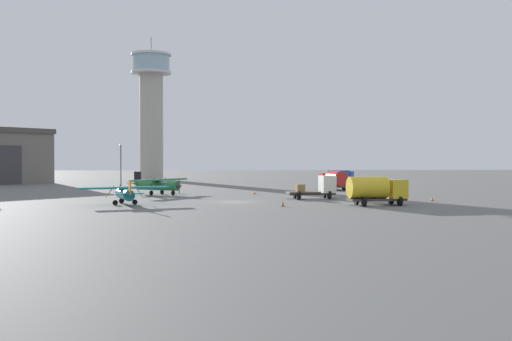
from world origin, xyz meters
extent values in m
plane|color=#60605E|center=(0.00, 0.00, 0.00)|extent=(400.00, 400.00, 0.00)
cylinder|color=#B2AD9E|center=(-17.69, 75.83, 12.85)|extent=(5.62, 5.62, 25.70)
cylinder|color=silver|center=(-17.69, 75.83, 26.00)|extent=(9.61, 9.61, 0.60)
cylinder|color=#99B7C6|center=(-17.69, 75.83, 28.19)|extent=(8.84, 8.84, 3.78)
cylinder|color=silver|center=(-17.69, 75.83, 30.33)|extent=(9.61, 9.61, 0.50)
cylinder|color=#38383D|center=(-17.69, 75.83, 32.58)|extent=(0.16, 0.16, 4.00)
cylinder|color=#287A42|center=(-10.02, 13.88, 1.30)|extent=(6.31, 4.69, 1.32)
cone|color=#38383D|center=(-7.01, 11.95, 1.30)|extent=(1.30, 1.29, 0.92)
cube|color=#38383D|center=(-7.01, 11.95, 1.30)|extent=(0.11, 0.12, 2.02)
cube|color=#287A42|center=(-9.76, 13.70, 2.06)|extent=(7.08, 9.83, 0.21)
cylinder|color=black|center=(-10.67, 12.27, 1.63)|extent=(0.64, 0.93, 1.44)
cylinder|color=black|center=(-8.84, 15.14, 1.63)|extent=(0.64, 0.93, 1.44)
cube|color=#99B7C6|center=(-8.95, 13.19, 1.66)|extent=(1.56, 1.52, 0.75)
cone|color=#287A42|center=(-13.04, 15.80, 1.40)|extent=(1.79, 1.64, 0.99)
cube|color=black|center=(-13.04, 15.80, 2.26)|extent=(1.06, 0.74, 1.81)
cube|color=#287A42|center=(-13.04, 15.80, 1.56)|extent=(2.53, 3.21, 0.11)
cylinder|color=black|center=(-7.87, 12.50, 0.32)|extent=(0.49, 0.63, 0.64)
cylinder|color=black|center=(-10.83, 13.00, 0.32)|extent=(0.49, 0.63, 0.64)
cylinder|color=black|center=(-9.57, 14.98, 0.32)|extent=(0.49, 0.63, 0.64)
cylinder|color=teal|center=(-11.80, -3.52, 1.14)|extent=(2.90, 5.91, 1.16)
cone|color=#38383D|center=(-12.77, -0.53, 1.14)|extent=(1.03, 1.05, 0.81)
cube|color=#38383D|center=(-12.77, -0.53, 1.14)|extent=(0.11, 0.08, 1.78)
cube|color=teal|center=(-11.89, -3.25, 1.81)|extent=(9.33, 4.21, 0.19)
cylinder|color=orange|center=(-10.47, -2.79, 1.43)|extent=(0.90, 0.35, 1.27)
cylinder|color=orange|center=(-13.31, -3.71, 1.43)|extent=(0.90, 0.35, 1.27)
cube|color=#99B7C6|center=(-12.15, -2.45, 1.46)|extent=(1.20, 1.26, 0.65)
cone|color=teal|center=(-10.84, -6.51, 1.23)|extent=(1.23, 1.51, 0.87)
cube|color=orange|center=(-10.84, -6.51, 1.98)|extent=(0.42, 1.01, 1.59)
cube|color=teal|center=(-10.84, -6.51, 1.37)|extent=(2.93, 1.66, 0.09)
cylinder|color=black|center=(-12.49, -1.38, 0.28)|extent=(0.58, 0.32, 0.56)
cylinder|color=black|center=(-10.77, -3.38, 0.28)|extent=(0.58, 0.32, 0.56)
cylinder|color=black|center=(-12.72, -4.01, 0.28)|extent=(0.58, 0.32, 0.56)
cube|color=#38383D|center=(14.77, -6.01, 0.62)|extent=(6.20, 2.63, 0.24)
cube|color=gold|center=(16.92, -5.78, 1.72)|extent=(1.94, 2.67, 1.97)
cube|color=#99B7C6|center=(17.70, -5.70, 2.12)|extent=(0.31, 2.13, 0.98)
cylinder|color=gold|center=(13.78, -6.12, 1.89)|extent=(4.26, 2.71, 2.30)
cylinder|color=black|center=(16.75, -4.67, 0.50)|extent=(0.38, 1.02, 1.00)
cylinder|color=black|center=(16.98, -6.91, 0.50)|extent=(0.38, 1.02, 1.00)
cylinder|color=black|center=(12.85, -5.08, 0.50)|extent=(0.38, 1.02, 1.00)
cylinder|color=black|center=(13.09, -7.33, 0.50)|extent=(0.38, 1.02, 1.00)
cube|color=#38383D|center=(20.94, 38.88, 0.62)|extent=(5.40, 6.71, 0.24)
cube|color=#2847A8|center=(22.27, 40.89, 1.70)|extent=(3.17, 2.98, 1.92)
cube|color=#99B7C6|center=(22.75, 41.62, 2.08)|extent=(1.86, 1.27, 0.96)
cube|color=#2847A8|center=(20.34, 37.98, 1.80)|extent=(4.63, 5.18, 2.12)
cylinder|color=black|center=(21.27, 41.47, 0.50)|extent=(0.99, 0.78, 1.00)
cylinder|color=black|center=(23.20, 40.20, 0.50)|extent=(0.99, 0.78, 1.00)
cylinder|color=black|center=(18.87, 37.85, 0.50)|extent=(0.99, 0.78, 1.00)
cylinder|color=black|center=(20.79, 36.57, 0.50)|extent=(0.99, 0.78, 1.00)
cube|color=#38383D|center=(9.54, 4.55, 0.62)|extent=(6.04, 2.49, 0.24)
cube|color=white|center=(11.64, 4.78, 1.79)|extent=(1.88, 2.52, 2.09)
cube|color=#99B7C6|center=(12.39, 4.86, 2.21)|extent=(0.29, 2.00, 1.05)
cube|color=brown|center=(8.57, 4.45, 0.82)|extent=(4.15, 2.76, 0.16)
cube|color=#997547|center=(8.18, 4.41, 1.35)|extent=(1.19, 1.19, 0.90)
cylinder|color=black|center=(11.47, 5.82, 0.50)|extent=(0.38, 1.02, 1.00)
cylinder|color=black|center=(11.69, 3.72, 0.50)|extent=(0.38, 1.02, 1.00)
cylinder|color=black|center=(7.67, 5.42, 0.50)|extent=(0.38, 1.02, 1.00)
cylinder|color=black|center=(7.90, 3.31, 0.50)|extent=(0.38, 1.02, 1.00)
cube|color=#38383D|center=(16.58, 24.75, 0.62)|extent=(3.17, 6.52, 0.24)
cube|color=red|center=(16.14, 26.96, 1.68)|extent=(2.78, 2.20, 1.89)
cube|color=#99B7C6|center=(15.98, 27.76, 2.06)|extent=(2.09, 0.49, 0.94)
cylinder|color=red|center=(16.78, 23.75, 1.89)|extent=(3.07, 4.57, 2.30)
cylinder|color=black|center=(15.05, 26.68, 0.50)|extent=(1.03, 0.46, 1.00)
cylinder|color=black|center=(17.26, 27.12, 0.50)|extent=(1.03, 0.46, 1.00)
cylinder|color=black|center=(15.84, 22.70, 0.50)|extent=(1.03, 0.46, 1.00)
cylinder|color=black|center=(18.04, 23.13, 0.50)|extent=(1.03, 0.46, 1.00)
cylinder|color=#38383D|center=(-19.64, 42.38, 3.65)|extent=(0.18, 0.18, 7.30)
sphere|color=#F9E5B2|center=(-19.64, 42.38, 7.52)|extent=(0.44, 0.44, 0.44)
cube|color=black|center=(23.12, 0.00, 0.02)|extent=(0.36, 0.36, 0.04)
cone|color=orange|center=(23.12, 0.00, 0.34)|extent=(0.30, 0.30, 0.61)
cylinder|color=white|center=(23.12, 0.00, 0.37)|extent=(0.21, 0.21, 0.08)
cube|color=black|center=(3.27, 14.32, 0.02)|extent=(0.36, 0.36, 0.04)
cone|color=orange|center=(3.27, 14.32, 0.30)|extent=(0.30, 0.30, 0.53)
cylinder|color=white|center=(3.27, 14.32, 0.33)|extent=(0.21, 0.21, 0.08)
cube|color=black|center=(4.75, -6.63, 0.02)|extent=(0.36, 0.36, 0.04)
cone|color=orange|center=(4.75, -6.63, 0.38)|extent=(0.30, 0.30, 0.68)
cylinder|color=white|center=(4.75, -6.63, 0.41)|extent=(0.21, 0.21, 0.08)
camera|label=1|loc=(-2.18, -65.24, 4.80)|focal=40.25mm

